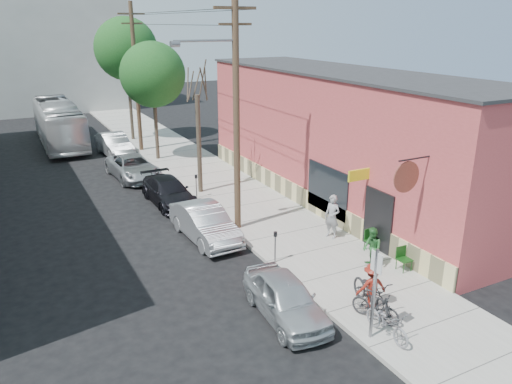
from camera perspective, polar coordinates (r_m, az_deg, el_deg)
name	(u,v)px	position (r m, az deg, el deg)	size (l,w,h in m)	color
ground	(219,276)	(18.56, -4.22, -9.60)	(120.00, 120.00, 0.00)	black
sidewalk	(211,179)	(29.45, -5.14, 1.48)	(4.50, 58.00, 0.15)	#A9A69D
cafe_building	(341,137)	(25.82, 9.72, 6.22)	(6.60, 20.20, 6.61)	#B94447
end_cap_building	(36,51)	(57.30, -23.87, 14.48)	(18.00, 8.00, 12.00)	#B7B7B2
sign_post	(375,286)	(14.59, 13.40, -10.36)	(0.07, 0.45, 2.80)	slate
parking_meter_near	(275,242)	(18.88, 2.22, -5.71)	(0.14, 0.14, 1.24)	slate
parking_meter_far	(196,182)	(25.93, -6.84, 1.10)	(0.14, 0.14, 1.24)	slate
utility_pole_near	(235,110)	(20.84, -2.41, 9.39)	(3.57, 0.28, 10.00)	#503A28
utility_pole_far	(136,76)	(36.02, -13.57, 12.79)	(1.80, 0.28, 10.00)	#503A28
tree_bare	(199,145)	(26.42, -6.54, 5.41)	(0.24, 0.24, 5.18)	#44392C
tree_leafy_mid	(153,75)	(33.28, -11.72, 12.99)	(4.16, 4.16, 7.59)	#44392C
tree_leafy_far	(126,49)	(39.60, -14.64, 15.54)	(4.64, 4.64, 9.12)	#44392C
patio_chair_a	(372,241)	(20.44, 13.08, -5.44)	(0.50, 0.50, 0.88)	#103B10
patio_chair_b	(404,259)	(19.21, 16.60, -7.39)	(0.50, 0.50, 0.88)	#103B10
patron_grey	(332,217)	(21.19, 8.70, -2.79)	(0.69, 0.45, 1.88)	gray
patron_green	(372,248)	(18.98, 13.12, -6.27)	(0.76, 0.59, 1.56)	#29682F
cyclist	(372,286)	(16.41, 13.07, -10.47)	(1.00, 0.57, 1.55)	maroon
cyclist_bike	(371,293)	(16.52, 13.01, -11.13)	(0.74, 2.11, 1.11)	black
parked_bike_a	(376,306)	(15.99, 13.50, -12.57)	(0.45, 1.60, 0.96)	black
parked_bike_b	(387,323)	(15.34, 14.79, -14.24)	(0.61, 1.75, 0.92)	slate
car_0	(286,298)	(15.91, 3.39, -12.00)	(1.59, 3.95, 1.35)	#BABEC2
car_1	(205,223)	(21.32, -5.86, -3.55)	(1.56, 4.47, 1.47)	#B0B4B9
car_2	(168,192)	(25.77, -9.98, 0.06)	(1.82, 4.49, 1.30)	black
car_3	(133,167)	(30.43, -13.87, 2.76)	(2.25, 4.88, 1.36)	#A2A5A9
car_4	(114,144)	(36.18, -15.87, 5.25)	(1.61, 4.62, 1.52)	#A1A5A8
bus	(59,123)	(40.73, -21.63, 7.32)	(2.69, 11.51, 3.21)	silver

